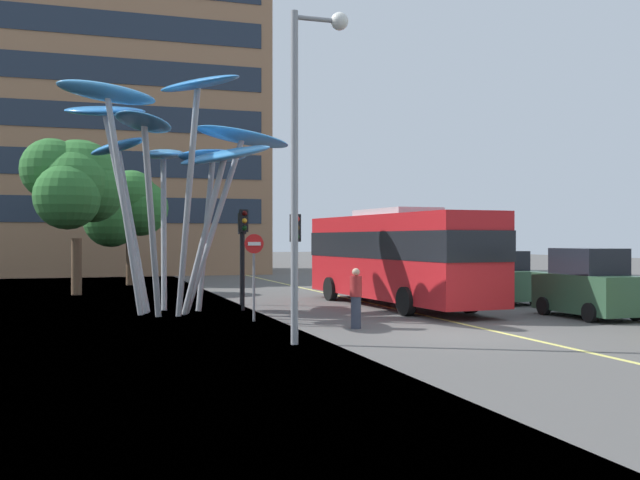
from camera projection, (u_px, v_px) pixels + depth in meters
name	position (u px, v px, depth m)	size (l,w,h in m)	color
ground	(437.00, 338.00, 19.24)	(120.00, 240.00, 0.10)	#54514F
red_bus	(396.00, 253.00, 27.60)	(3.30, 11.29, 3.66)	red
leaf_sculpture	(170.00, 144.00, 25.09)	(8.04, 8.35, 7.84)	#9EA0A5
traffic_light_kerb_near	(295.00, 245.00, 21.41)	(0.28, 0.42, 3.26)	black
traffic_light_kerb_far	(244.00, 237.00, 26.02)	(0.28, 0.42, 3.58)	black
traffic_light_island_mid	(242.00, 238.00, 28.24)	(0.28, 0.42, 3.52)	black
car_parked_mid	(588.00, 286.00, 23.75)	(1.91, 3.80, 2.24)	#2D5138
car_parked_far	(496.00, 278.00, 29.56)	(1.94, 4.24, 2.06)	#2D5138
street_lamp	(306.00, 133.00, 17.81)	(1.46, 0.44, 8.10)	gray
tree_pavement_near	(75.00, 185.00, 34.01)	(4.67, 4.94, 7.20)	brown
tree_pavement_far	(129.00, 208.00, 40.44)	(4.57, 4.01, 6.29)	brown
pedestrian	(356.00, 298.00, 20.84)	(0.34, 0.34, 1.71)	#2D3342
no_entry_sign	(254.00, 263.00, 22.75)	(0.60, 0.12, 2.69)	gray
backdrop_building	(70.00, 105.00, 54.13)	(27.44, 12.84, 24.66)	#936B4C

